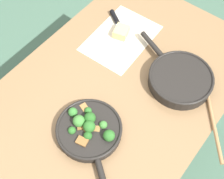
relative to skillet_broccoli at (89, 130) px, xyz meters
The scene contains 8 objects.
ground_plane 0.82m from the skillet_broccoli, 167.06° to the right, with size 14.00×14.00×0.00m, color #476B56.
dining_table_red 0.23m from the skillet_broccoli, 167.06° to the right, with size 1.34×0.84×0.77m.
skillet_broccoli is the anchor object (origin of this frame).
skillet_eggs 0.44m from the skillet_broccoli, 160.12° to the left, with size 0.28×0.41×0.05m.
wooden_spoon 0.50m from the skillet_broccoli, 141.24° to the left, with size 0.32×0.27×0.02m.
parchment_sheet 0.50m from the skillet_broccoli, 156.84° to the right, with size 0.37×0.27×0.00m.
grater_knife 0.57m from the skillet_broccoli, 154.18° to the right, with size 0.17×0.26×0.02m.
cheese_block 0.52m from the skillet_broccoli, 156.56° to the right, with size 0.09×0.08×0.04m.
Camera 1 is at (0.54, 0.42, 1.90)m, focal length 50.00 mm.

